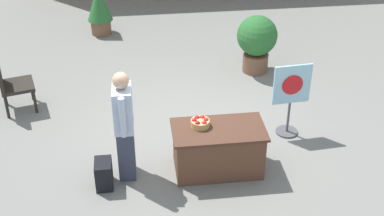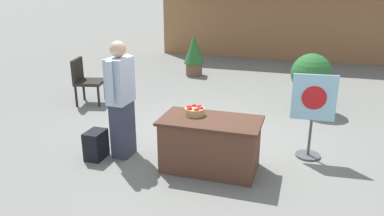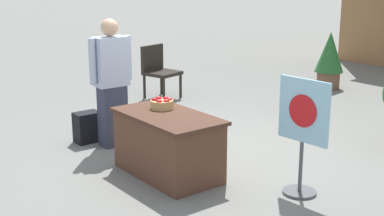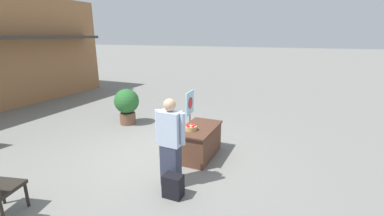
{
  "view_description": "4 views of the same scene",
  "coord_description": "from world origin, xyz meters",
  "px_view_note": "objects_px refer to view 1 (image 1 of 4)",
  "views": [
    {
      "loc": [
        -0.77,
        -7.02,
        5.04
      ],
      "look_at": [
        0.06,
        -0.26,
        0.76
      ],
      "focal_mm": 50.0,
      "sensor_mm": 36.0,
      "label": 1
    },
    {
      "loc": [
        1.53,
        -5.33,
        2.45
      ],
      "look_at": [
        -0.12,
        -0.06,
        0.59
      ],
      "focal_mm": 35.0,
      "sensor_mm": 36.0,
      "label": 2
    },
    {
      "loc": [
        5.15,
        -4.14,
        2.33
      ],
      "look_at": [
        0.76,
        -0.76,
        0.87
      ],
      "focal_mm": 50.0,
      "sensor_mm": 36.0,
      "label": 3
    },
    {
      "loc": [
        -4.82,
        -2.88,
        2.77
      ],
      "look_at": [
        0.95,
        -0.39,
        0.99
      ],
      "focal_mm": 24.0,
      "sensor_mm": 36.0,
      "label": 4
    }
  ],
  "objects_px": {
    "person_visitor": "(124,125)",
    "patio_chair": "(10,83)",
    "poster_board": "(291,97)",
    "potted_plant_far_right": "(99,8)",
    "potted_plant_near_right": "(257,40)",
    "backpack": "(104,174)",
    "display_table": "(218,149)",
    "apple_basket": "(200,122)"
  },
  "relations": [
    {
      "from": "potted_plant_far_right",
      "to": "apple_basket",
      "type": "bearing_deg",
      "value": -72.84
    },
    {
      "from": "backpack",
      "to": "potted_plant_far_right",
      "type": "relative_size",
      "value": 0.37
    },
    {
      "from": "potted_plant_far_right",
      "to": "backpack",
      "type": "bearing_deg",
      "value": -88.41
    },
    {
      "from": "backpack",
      "to": "potted_plant_near_right",
      "type": "relative_size",
      "value": 0.36
    },
    {
      "from": "poster_board",
      "to": "potted_plant_far_right",
      "type": "relative_size",
      "value": 1.11
    },
    {
      "from": "patio_chair",
      "to": "potted_plant_near_right",
      "type": "xyz_separation_m",
      "value": [
        4.51,
        0.9,
        0.13
      ]
    },
    {
      "from": "patio_chair",
      "to": "potted_plant_far_right",
      "type": "relative_size",
      "value": 0.85
    },
    {
      "from": "person_visitor",
      "to": "poster_board",
      "type": "height_order",
      "value": "person_visitor"
    },
    {
      "from": "apple_basket",
      "to": "poster_board",
      "type": "relative_size",
      "value": 0.22
    },
    {
      "from": "poster_board",
      "to": "potted_plant_near_right",
      "type": "distance_m",
      "value": 2.18
    },
    {
      "from": "person_visitor",
      "to": "potted_plant_far_right",
      "type": "height_order",
      "value": "person_visitor"
    },
    {
      "from": "apple_basket",
      "to": "potted_plant_far_right",
      "type": "height_order",
      "value": "potted_plant_far_right"
    },
    {
      "from": "poster_board",
      "to": "potted_plant_near_right",
      "type": "relative_size",
      "value": 1.08
    },
    {
      "from": "person_visitor",
      "to": "patio_chair",
      "type": "height_order",
      "value": "person_visitor"
    },
    {
      "from": "display_table",
      "to": "person_visitor",
      "type": "bearing_deg",
      "value": 178.41
    },
    {
      "from": "person_visitor",
      "to": "apple_basket",
      "type": "bearing_deg",
      "value": 4.91
    },
    {
      "from": "potted_plant_near_right",
      "to": "display_table",
      "type": "bearing_deg",
      "value": -112.67
    },
    {
      "from": "display_table",
      "to": "patio_chair",
      "type": "relative_size",
      "value": 1.4
    },
    {
      "from": "apple_basket",
      "to": "patio_chair",
      "type": "distance_m",
      "value": 3.61
    },
    {
      "from": "potted_plant_near_right",
      "to": "apple_basket",
      "type": "bearing_deg",
      "value": -117.49
    },
    {
      "from": "backpack",
      "to": "patio_chair",
      "type": "height_order",
      "value": "patio_chair"
    },
    {
      "from": "backpack",
      "to": "potted_plant_near_right",
      "type": "bearing_deg",
      "value": 47.32
    },
    {
      "from": "display_table",
      "to": "poster_board",
      "type": "height_order",
      "value": "poster_board"
    },
    {
      "from": "person_visitor",
      "to": "backpack",
      "type": "relative_size",
      "value": 4.05
    },
    {
      "from": "poster_board",
      "to": "potted_plant_near_right",
      "type": "bearing_deg",
      "value": 176.69
    },
    {
      "from": "apple_basket",
      "to": "backpack",
      "type": "bearing_deg",
      "value": -168.84
    },
    {
      "from": "poster_board",
      "to": "patio_chair",
      "type": "xyz_separation_m",
      "value": [
        -4.55,
        1.28,
        -0.14
      ]
    },
    {
      "from": "backpack",
      "to": "apple_basket",
      "type": "bearing_deg",
      "value": 11.16
    },
    {
      "from": "person_visitor",
      "to": "potted_plant_near_right",
      "type": "bearing_deg",
      "value": 50.38
    },
    {
      "from": "poster_board",
      "to": "backpack",
      "type": "bearing_deg",
      "value": -76.17
    },
    {
      "from": "potted_plant_far_right",
      "to": "person_visitor",
      "type": "bearing_deg",
      "value": -84.6
    },
    {
      "from": "backpack",
      "to": "display_table",
      "type": "bearing_deg",
      "value": 6.14
    },
    {
      "from": "display_table",
      "to": "poster_board",
      "type": "bearing_deg",
      "value": 31.76
    },
    {
      "from": "person_visitor",
      "to": "potted_plant_near_right",
      "type": "relative_size",
      "value": 1.48
    },
    {
      "from": "backpack",
      "to": "potted_plant_near_right",
      "type": "height_order",
      "value": "potted_plant_near_right"
    },
    {
      "from": "person_visitor",
      "to": "poster_board",
      "type": "distance_m",
      "value": 2.74
    },
    {
      "from": "patio_chair",
      "to": "potted_plant_near_right",
      "type": "height_order",
      "value": "potted_plant_near_right"
    },
    {
      "from": "patio_chair",
      "to": "person_visitor",
      "type": "bearing_deg",
      "value": -60.64
    },
    {
      "from": "person_visitor",
      "to": "poster_board",
      "type": "bearing_deg",
      "value": 17.78
    },
    {
      "from": "potted_plant_near_right",
      "to": "patio_chair",
      "type": "bearing_deg",
      "value": -168.66
    },
    {
      "from": "display_table",
      "to": "person_visitor",
      "type": "relative_size",
      "value": 0.79
    },
    {
      "from": "person_visitor",
      "to": "potted_plant_near_right",
      "type": "xyz_separation_m",
      "value": [
        2.58,
        2.95,
        -0.2
      ]
    }
  ]
}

